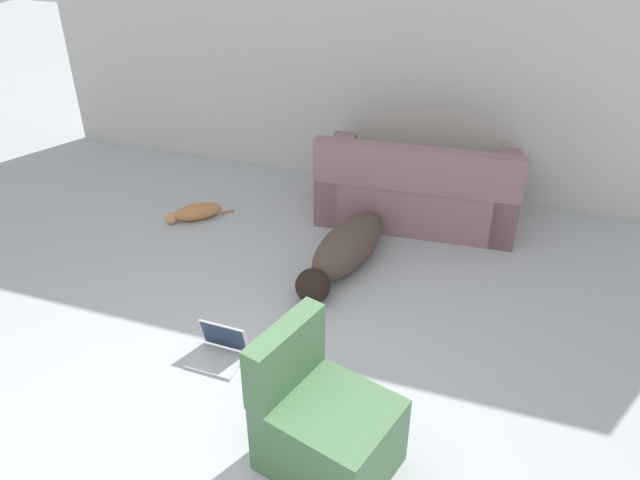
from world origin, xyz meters
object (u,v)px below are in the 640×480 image
at_px(laptop_open, 220,347).
at_px(cat, 196,212).
at_px(couch, 418,191).
at_px(side_chair, 323,425).
at_px(dog, 345,249).

bearing_deg(laptop_open, cat, 125.17).
bearing_deg(laptop_open, couch, 71.20).
distance_m(laptop_open, side_chair, 1.06).
bearing_deg(laptop_open, dog, 71.60).
xyz_separation_m(couch, side_chair, (0.07, -2.74, -0.00)).
height_order(cat, side_chair, side_chair).
height_order(dog, laptop_open, dog).
bearing_deg(couch, laptop_open, 65.23).
bearing_deg(side_chair, couch, 17.62).
distance_m(dog, side_chair, 1.84).
bearing_deg(cat, side_chair, 90.65).
xyz_separation_m(couch, dog, (-0.36, -0.95, -0.11)).
xyz_separation_m(couch, laptop_open, (-0.81, -2.19, -0.20)).
bearing_deg(cat, couch, 157.86).
bearing_deg(laptop_open, side_chair, -30.65).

